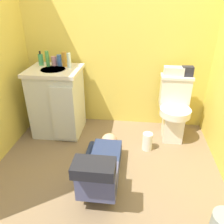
{
  "coord_description": "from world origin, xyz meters",
  "views": [
    {
      "loc": [
        0.27,
        -1.78,
        1.58
      ],
      "look_at": [
        0.02,
        0.37,
        0.45
      ],
      "focal_mm": 36.6,
      "sensor_mm": 36.0,
      "label": 1
    }
  ],
  "objects_px": {
    "bottle_green": "(47,59)",
    "bottle_clear": "(69,61)",
    "toiletry_bag": "(187,71)",
    "bottle_amber": "(64,59)",
    "tissue_box": "(174,71)",
    "bottle_blue": "(59,60)",
    "bottle_pink": "(54,61)",
    "faucet": "(57,61)",
    "soap_dispenser": "(41,60)",
    "vanity_cabinet": "(58,101)",
    "toilet": "(174,109)",
    "paper_towel_roll": "(147,141)",
    "person_plumber": "(102,166)"
  },
  "relations": [
    {
      "from": "person_plumber",
      "to": "bottle_pink",
      "type": "bearing_deg",
      "value": 126.46
    },
    {
      "from": "vanity_cabinet",
      "to": "toiletry_bag",
      "type": "bearing_deg",
      "value": 5.15
    },
    {
      "from": "toilet",
      "to": "bottle_blue",
      "type": "bearing_deg",
      "value": 176.72
    },
    {
      "from": "person_plumber",
      "to": "tissue_box",
      "type": "bearing_deg",
      "value": 54.53
    },
    {
      "from": "person_plumber",
      "to": "bottle_green",
      "type": "relative_size",
      "value": 5.94
    },
    {
      "from": "toiletry_bag",
      "to": "paper_towel_roll",
      "type": "height_order",
      "value": "toiletry_bag"
    },
    {
      "from": "bottle_amber",
      "to": "tissue_box",
      "type": "bearing_deg",
      "value": 1.0
    },
    {
      "from": "bottle_pink",
      "to": "bottle_clear",
      "type": "distance_m",
      "value": 0.22
    },
    {
      "from": "person_plumber",
      "to": "toiletry_bag",
      "type": "distance_m",
      "value": 1.42
    },
    {
      "from": "bottle_blue",
      "to": "toiletry_bag",
      "type": "bearing_deg",
      "value": 0.48
    },
    {
      "from": "toilet",
      "to": "bottle_amber",
      "type": "bearing_deg",
      "value": 176.99
    },
    {
      "from": "vanity_cabinet",
      "to": "bottle_blue",
      "type": "height_order",
      "value": "bottle_blue"
    },
    {
      "from": "bottle_amber",
      "to": "bottle_clear",
      "type": "distance_m",
      "value": 0.09
    },
    {
      "from": "person_plumber",
      "to": "toiletry_bag",
      "type": "relative_size",
      "value": 8.59
    },
    {
      "from": "bottle_green",
      "to": "bottle_clear",
      "type": "xyz_separation_m",
      "value": [
        0.26,
        -0.02,
        -0.01
      ]
    },
    {
      "from": "faucet",
      "to": "tissue_box",
      "type": "height_order",
      "value": "faucet"
    },
    {
      "from": "tissue_box",
      "to": "paper_towel_roll",
      "type": "distance_m",
      "value": 0.85
    },
    {
      "from": "toilet",
      "to": "vanity_cabinet",
      "type": "relative_size",
      "value": 0.91
    },
    {
      "from": "soap_dispenser",
      "to": "bottle_amber",
      "type": "height_order",
      "value": "soap_dispenser"
    },
    {
      "from": "toilet",
      "to": "toiletry_bag",
      "type": "xyz_separation_m",
      "value": [
        0.1,
        0.09,
        0.44
      ]
    },
    {
      "from": "person_plumber",
      "to": "bottle_blue",
      "type": "bearing_deg",
      "value": 123.71
    },
    {
      "from": "toiletry_bag",
      "to": "bottle_amber",
      "type": "relative_size",
      "value": 0.75
    },
    {
      "from": "paper_towel_roll",
      "to": "toiletry_bag",
      "type": "bearing_deg",
      "value": 45.35
    },
    {
      "from": "bottle_green",
      "to": "bottle_clear",
      "type": "distance_m",
      "value": 0.26
    },
    {
      "from": "toilet",
      "to": "tissue_box",
      "type": "height_order",
      "value": "tissue_box"
    },
    {
      "from": "tissue_box",
      "to": "bottle_blue",
      "type": "xyz_separation_m",
      "value": [
        -1.32,
        -0.01,
        0.09
      ]
    },
    {
      "from": "toilet",
      "to": "vanity_cabinet",
      "type": "bearing_deg",
      "value": -178.16
    },
    {
      "from": "toiletry_bag",
      "to": "bottle_green",
      "type": "distance_m",
      "value": 1.6
    },
    {
      "from": "person_plumber",
      "to": "bottle_clear",
      "type": "xyz_separation_m",
      "value": [
        -0.5,
        0.89,
        0.73
      ]
    },
    {
      "from": "bottle_green",
      "to": "soap_dispenser",
      "type": "bearing_deg",
      "value": 157.43
    },
    {
      "from": "vanity_cabinet",
      "to": "paper_towel_roll",
      "type": "relative_size",
      "value": 3.99
    },
    {
      "from": "toiletry_bag",
      "to": "paper_towel_roll",
      "type": "xyz_separation_m",
      "value": [
        -0.4,
        -0.41,
        -0.7
      ]
    },
    {
      "from": "person_plumber",
      "to": "bottle_green",
      "type": "bearing_deg",
      "value": 129.88
    },
    {
      "from": "faucet",
      "to": "bottle_pink",
      "type": "distance_m",
      "value": 0.04
    },
    {
      "from": "tissue_box",
      "to": "person_plumber",
      "type": "bearing_deg",
      "value": -125.47
    },
    {
      "from": "vanity_cabinet",
      "to": "tissue_box",
      "type": "distance_m",
      "value": 1.41
    },
    {
      "from": "faucet",
      "to": "bottle_green",
      "type": "bearing_deg",
      "value": -145.75
    },
    {
      "from": "bottle_pink",
      "to": "faucet",
      "type": "bearing_deg",
      "value": 29.38
    },
    {
      "from": "toilet",
      "to": "bottle_blue",
      "type": "height_order",
      "value": "bottle_blue"
    },
    {
      "from": "bottle_pink",
      "to": "bottle_amber",
      "type": "distance_m",
      "value": 0.14
    },
    {
      "from": "person_plumber",
      "to": "bottle_green",
      "type": "height_order",
      "value": "bottle_green"
    },
    {
      "from": "bottle_green",
      "to": "bottle_amber",
      "type": "height_order",
      "value": "bottle_green"
    },
    {
      "from": "toilet",
      "to": "bottle_blue",
      "type": "relative_size",
      "value": 5.74
    },
    {
      "from": "toiletry_bag",
      "to": "bottle_blue",
      "type": "distance_m",
      "value": 1.47
    },
    {
      "from": "paper_towel_roll",
      "to": "bottle_clear",
      "type": "bearing_deg",
      "value": 160.22
    },
    {
      "from": "bottle_clear",
      "to": "paper_towel_roll",
      "type": "xyz_separation_m",
      "value": [
        0.93,
        -0.33,
        -0.8
      ]
    },
    {
      "from": "soap_dispenser",
      "to": "toiletry_bag",
      "type": "bearing_deg",
      "value": 0.32
    },
    {
      "from": "faucet",
      "to": "soap_dispenser",
      "type": "height_order",
      "value": "soap_dispenser"
    },
    {
      "from": "bottle_green",
      "to": "bottle_amber",
      "type": "bearing_deg",
      "value": 8.68
    },
    {
      "from": "toilet",
      "to": "bottle_amber",
      "type": "height_order",
      "value": "bottle_amber"
    }
  ]
}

